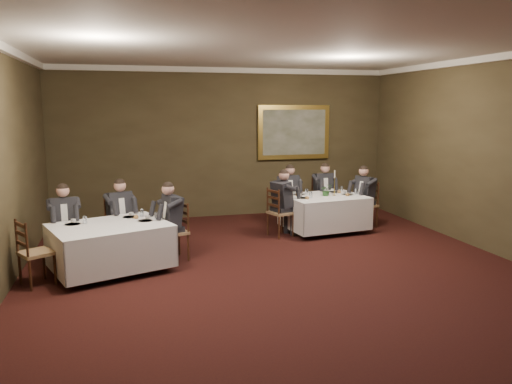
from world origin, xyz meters
name	(u,v)px	position (x,y,z in m)	size (l,w,h in m)	color
ground	(292,285)	(0.00, 0.00, 0.00)	(10.00, 10.00, 0.00)	black
ceiling	(295,40)	(0.00, 0.00, 3.50)	(8.00, 10.00, 0.10)	silver
back_wall	(225,143)	(0.00, 5.00, 1.75)	(8.00, 0.10, 3.50)	#372E1B
crown_molding	(295,44)	(0.00, 0.00, 3.44)	(8.00, 10.00, 0.12)	white
table_main	(324,210)	(1.69, 2.91, 0.45)	(1.77, 1.44, 0.67)	black
table_second	(110,244)	(-2.60, 1.34, 0.45)	(2.10, 1.85, 0.67)	black
chair_main_backleft	(288,212)	(1.16, 3.68, 0.28)	(0.46, 0.44, 1.00)	olive
diner_main_backleft	(289,202)	(1.16, 3.66, 0.51)	(0.44, 0.50, 1.35)	black
chair_main_backright	(323,209)	(2.02, 3.79, 0.28)	(0.45, 0.43, 1.00)	olive
diner_main_backright	(323,200)	(2.02, 3.78, 0.51)	(0.43, 0.49, 1.35)	black
chair_main_endleft	(280,222)	(0.68, 2.77, 0.28)	(0.54, 0.56, 1.00)	olive
diner_main_endleft	(281,211)	(0.69, 2.77, 0.51)	(0.59, 0.54, 1.35)	black
chair_main_endright	(365,214)	(2.71, 3.04, 0.28)	(0.54, 0.55, 1.00)	olive
diner_main_endright	(365,204)	(2.70, 3.04, 0.51)	(0.59, 0.54, 1.35)	black
chair_sec_backleft	(66,246)	(-3.34, 2.03, 0.28)	(0.50, 0.48, 1.00)	olive
diner_sec_backleft	(65,233)	(-3.34, 2.02, 0.51)	(0.47, 0.54, 1.35)	black
chair_sec_backright	(120,238)	(-2.46, 2.34, 0.28)	(0.56, 0.55, 1.00)	olive
diner_sec_backright	(120,225)	(-2.46, 2.33, 0.51)	(0.55, 0.59, 1.35)	black
chair_sec_endright	(175,243)	(-1.55, 1.71, 0.28)	(0.53, 0.54, 1.00)	olive
diner_sec_endright	(174,231)	(-1.57, 1.71, 0.51)	(0.58, 0.52, 1.35)	black
chair_sec_endleft	(36,266)	(-3.64, 0.96, 0.28)	(0.59, 0.59, 1.00)	olive
centerpiece	(326,189)	(1.73, 2.91, 0.90)	(0.24, 0.21, 0.26)	#2D5926
candlestick	(334,186)	(1.91, 2.90, 0.97)	(0.08, 0.08, 0.55)	#B09136
place_setting_table_main	(301,193)	(1.27, 3.21, 0.80)	(0.33, 0.31, 0.14)	white
place_setting_table_second	(76,222)	(-3.11, 1.55, 0.80)	(0.33, 0.31, 0.14)	white
painting	(294,132)	(1.69, 4.94, 1.99)	(1.81, 0.09, 1.31)	gold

